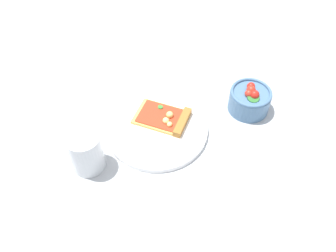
{
  "coord_description": "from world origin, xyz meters",
  "views": [
    {
      "loc": [
        0.46,
        -0.41,
        0.74
      ],
      "look_at": [
        0.0,
        -0.03,
        0.03
      ],
      "focal_mm": 38.77,
      "sensor_mm": 36.0,
      "label": 1
    }
  ],
  "objects_px": {
    "plate": "(157,129)",
    "salad_bowl": "(250,99)",
    "pizza_slice_main": "(166,118)",
    "soda_glass": "(86,152)"
  },
  "relations": [
    {
      "from": "pizza_slice_main",
      "to": "soda_glass",
      "type": "height_order",
      "value": "soda_glass"
    },
    {
      "from": "plate",
      "to": "pizza_slice_main",
      "type": "relative_size",
      "value": 1.6
    },
    {
      "from": "pizza_slice_main",
      "to": "soda_glass",
      "type": "bearing_deg",
      "value": -93.86
    },
    {
      "from": "plate",
      "to": "pizza_slice_main",
      "type": "height_order",
      "value": "pizza_slice_main"
    },
    {
      "from": "pizza_slice_main",
      "to": "salad_bowl",
      "type": "bearing_deg",
      "value": 64.06
    },
    {
      "from": "plate",
      "to": "salad_bowl",
      "type": "xyz_separation_m",
      "value": [
        0.1,
        0.24,
        0.03
      ]
    },
    {
      "from": "plate",
      "to": "soda_glass",
      "type": "distance_m",
      "value": 0.2
    },
    {
      "from": "pizza_slice_main",
      "to": "soda_glass",
      "type": "xyz_separation_m",
      "value": [
        -0.02,
        -0.23,
        0.03
      ]
    },
    {
      "from": "plate",
      "to": "salad_bowl",
      "type": "height_order",
      "value": "salad_bowl"
    },
    {
      "from": "pizza_slice_main",
      "to": "soda_glass",
      "type": "distance_m",
      "value": 0.23
    }
  ]
}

